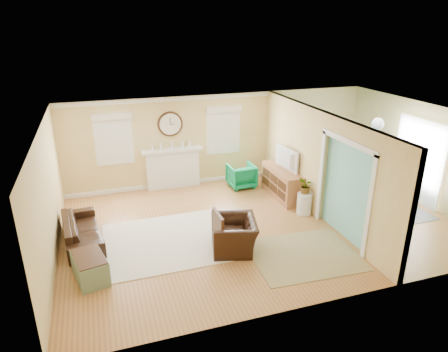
{
  "coord_description": "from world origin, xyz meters",
  "views": [
    {
      "loc": [
        -3.45,
        -7.79,
        4.49
      ],
      "look_at": [
        -0.8,
        0.3,
        1.2
      ],
      "focal_mm": 32.0,
      "sensor_mm": 36.0,
      "label": 1
    }
  ],
  "objects_px": {
    "eames_chair": "(234,234)",
    "credenza": "(283,183)",
    "sofa": "(82,230)",
    "dining_table": "(358,191)",
    "green_chair": "(241,176)"
  },
  "relations": [
    {
      "from": "sofa",
      "to": "dining_table",
      "type": "distance_m",
      "value": 6.99
    },
    {
      "from": "credenza",
      "to": "dining_table",
      "type": "xyz_separation_m",
      "value": [
        1.78,
        -0.9,
        -0.11
      ]
    },
    {
      "from": "sofa",
      "to": "dining_table",
      "type": "height_order",
      "value": "dining_table"
    },
    {
      "from": "credenza",
      "to": "dining_table",
      "type": "distance_m",
      "value": 1.99
    },
    {
      "from": "sofa",
      "to": "dining_table",
      "type": "relative_size",
      "value": 1.13
    },
    {
      "from": "credenza",
      "to": "dining_table",
      "type": "bearing_deg",
      "value": -26.76
    },
    {
      "from": "eames_chair",
      "to": "green_chair",
      "type": "distance_m",
      "value": 3.44
    },
    {
      "from": "sofa",
      "to": "green_chair",
      "type": "xyz_separation_m",
      "value": [
        4.38,
        1.86,
        0.06
      ]
    },
    {
      "from": "eames_chair",
      "to": "credenza",
      "type": "xyz_separation_m",
      "value": [
        2.17,
        2.16,
        0.06
      ]
    },
    {
      "from": "eames_chair",
      "to": "credenza",
      "type": "bearing_deg",
      "value": 148.98
    },
    {
      "from": "eames_chair",
      "to": "credenza",
      "type": "distance_m",
      "value": 3.07
    },
    {
      "from": "sofa",
      "to": "credenza",
      "type": "bearing_deg",
      "value": -86.4
    },
    {
      "from": "credenza",
      "to": "green_chair",
      "type": "bearing_deg",
      "value": 129.77
    },
    {
      "from": "dining_table",
      "to": "eames_chair",
      "type": "bearing_deg",
      "value": 119.72
    },
    {
      "from": "eames_chair",
      "to": "green_chair",
      "type": "bearing_deg",
      "value": 171.08
    }
  ]
}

